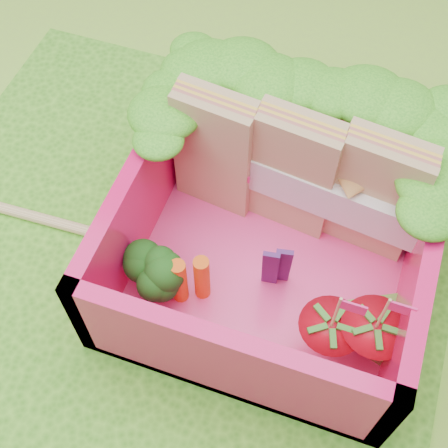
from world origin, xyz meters
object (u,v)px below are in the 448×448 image
object	(u,v)px
bento_box	(274,236)
sandwich_stack	(295,173)
strawberry_left	(327,338)
broccoli	(157,269)
strawberry_right	(370,340)

from	to	relation	value
bento_box	sandwich_stack	bearing A→B (deg)	89.03
strawberry_left	broccoli	bearing A→B (deg)	176.58
broccoli	sandwich_stack	bearing A→B (deg)	53.04
broccoli	strawberry_right	distance (m)	0.93
bento_box	strawberry_right	xyz separation A→B (m)	(0.50, -0.30, -0.08)
sandwich_stack	broccoli	distance (m)	0.74
broccoli	strawberry_left	distance (m)	0.77
strawberry_left	bento_box	bearing A→B (deg)	134.51
bento_box	broccoli	distance (m)	0.52
strawberry_right	broccoli	bearing A→B (deg)	179.94
bento_box	strawberry_left	distance (m)	0.49
bento_box	strawberry_left	xyz separation A→B (m)	(0.34, -0.34, -0.09)
bento_box	broccoli	size ratio (longest dim) A/B	4.27
sandwich_stack	strawberry_left	size ratio (longest dim) A/B	2.40
bento_box	broccoli	world-z (taller)	bento_box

